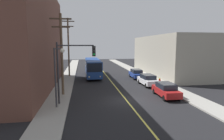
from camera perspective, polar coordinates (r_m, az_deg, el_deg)
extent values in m
plane|color=black|center=(20.12, 4.51, -9.35)|extent=(120.00, 120.00, 0.00)
cube|color=gray|center=(29.39, -14.19, -3.97)|extent=(2.50, 90.00, 0.15)
cube|color=gray|center=(31.58, 13.07, -3.14)|extent=(2.50, 90.00, 0.15)
cube|color=#D8CC4C|center=(34.51, -1.37, -2.16)|extent=(0.16, 60.00, 0.01)
cube|color=brown|center=(27.27, -28.54, 8.34)|extent=(10.00, 22.51, 13.28)
cube|color=black|center=(26.40, -17.63, -2.03)|extent=(0.06, 15.76, 1.30)
cube|color=black|center=(26.08, -17.92, 4.91)|extent=(0.06, 15.76, 1.30)
cube|color=black|center=(26.15, -18.21, 11.93)|extent=(0.06, 15.76, 1.30)
cube|color=black|center=(26.60, -18.51, 18.81)|extent=(0.06, 15.76, 1.30)
cube|color=gray|center=(39.86, 19.54, 4.28)|extent=(12.00, 20.91, 7.69)
cube|color=black|center=(37.56, 11.38, 0.95)|extent=(0.06, 14.64, 1.30)
cube|color=black|center=(37.34, 11.51, 5.84)|extent=(0.06, 14.64, 1.30)
cube|color=navy|center=(35.35, -5.98, 1.02)|extent=(2.60, 12.01, 2.75)
cube|color=black|center=(29.35, -5.38, 0.71)|extent=(2.35, 0.09, 1.40)
cube|color=black|center=(41.23, -6.42, 2.82)|extent=(2.30, 0.09, 1.10)
cube|color=black|center=(35.25, -8.03, 1.82)|extent=(0.10, 10.20, 1.10)
cube|color=black|center=(35.38, -3.96, 1.90)|extent=(0.10, 10.20, 1.10)
cube|color=orange|center=(29.30, -5.39, 1.88)|extent=(1.79, 0.07, 0.30)
sphere|color=#F9D872|center=(29.48, -7.07, -2.13)|extent=(0.24, 0.24, 0.24)
sphere|color=#F9D872|center=(29.59, -3.61, -2.05)|extent=(0.24, 0.24, 0.24)
cylinder|color=black|center=(31.34, -7.59, -2.30)|extent=(0.30, 1.00, 1.00)
cylinder|color=black|center=(31.47, -3.49, -2.21)|extent=(0.30, 1.00, 1.00)
cylinder|color=black|center=(38.95, -7.87, -0.37)|extent=(0.30, 1.00, 1.00)
cylinder|color=black|center=(39.05, -4.57, -0.30)|extent=(0.30, 1.00, 1.00)
cube|color=maroon|center=(22.07, 16.26, -6.30)|extent=(1.93, 4.45, 0.70)
cube|color=black|center=(21.93, 16.32, -4.65)|extent=(1.69, 2.51, 0.60)
cylinder|color=black|center=(20.52, 15.84, -8.35)|extent=(0.24, 0.65, 0.64)
cylinder|color=black|center=(21.19, 19.86, -8.01)|extent=(0.24, 0.65, 0.64)
cylinder|color=black|center=(23.21, 12.91, -6.40)|extent=(0.24, 0.65, 0.64)
cylinder|color=black|center=(23.80, 16.55, -6.17)|extent=(0.24, 0.65, 0.64)
cube|color=silver|center=(27.68, 10.97, -3.34)|extent=(1.91, 4.44, 0.70)
cube|color=black|center=(27.56, 11.00, -2.01)|extent=(1.68, 2.50, 0.60)
cylinder|color=black|center=(26.09, 10.52, -4.78)|extent=(0.24, 0.65, 0.64)
cylinder|color=black|center=(26.70, 13.73, -4.58)|extent=(0.24, 0.65, 0.64)
cylinder|color=black|center=(28.85, 8.38, -3.54)|extent=(0.24, 0.65, 0.64)
cylinder|color=black|center=(29.41, 11.34, -3.40)|extent=(0.24, 0.65, 0.64)
cube|color=navy|center=(33.30, 7.51, -1.42)|extent=(1.91, 4.44, 0.70)
cube|color=black|center=(33.21, 7.53, -0.31)|extent=(1.68, 2.50, 0.60)
cylinder|color=black|center=(31.73, 6.81, -2.50)|extent=(0.24, 0.65, 0.64)
cylinder|color=black|center=(32.16, 9.58, -2.41)|extent=(0.24, 0.65, 0.64)
cylinder|color=black|center=(34.60, 5.57, -1.64)|extent=(0.24, 0.65, 0.64)
cylinder|color=black|center=(35.00, 8.12, -1.57)|extent=(0.24, 0.65, 0.64)
cylinder|color=brown|center=(21.97, -15.20, 4.52)|extent=(0.28, 0.28, 9.25)
cube|color=#4C3D2D|center=(22.14, -15.58, 14.98)|extent=(2.40, 0.16, 0.16)
cube|color=#4C3D2D|center=(22.04, -15.49, 12.66)|extent=(2.00, 0.16, 0.16)
cylinder|color=brown|center=(35.30, -13.25, 6.78)|extent=(0.28, 0.28, 10.64)
cube|color=#4C3D2D|center=(35.56, -13.49, 14.40)|extent=(2.40, 0.16, 0.16)
cube|color=#4C3D2D|center=(35.46, -13.44, 12.96)|extent=(2.00, 0.16, 0.16)
cylinder|color=#2D2D33|center=(18.66, -16.31, -1.05)|extent=(0.18, 0.18, 6.00)
cylinder|color=#2D2D33|center=(18.32, -11.15, 7.43)|extent=(3.50, 0.12, 0.12)
cube|color=black|center=(18.35, -5.61, 5.82)|extent=(0.32, 0.36, 1.00)
sphere|color=#2D2D2D|center=(18.16, -5.58, 6.81)|extent=(0.22, 0.22, 0.22)
sphere|color=#2D2D2D|center=(18.16, -5.57, 5.81)|extent=(0.22, 0.22, 0.22)
sphere|color=green|center=(18.18, -5.56, 4.80)|extent=(0.22, 0.22, 0.22)
cylinder|color=#38383D|center=(17.64, -17.04, -2.39)|extent=(0.16, 0.16, 5.50)
cylinder|color=#38383D|center=(17.35, -16.23, 6.28)|extent=(0.70, 0.10, 0.10)
sphere|color=#EAE5C6|center=(17.31, -15.05, 5.83)|extent=(0.40, 0.40, 0.40)
cylinder|color=red|center=(28.83, 14.44, -3.35)|extent=(0.26, 0.26, 0.70)
sphere|color=gold|center=(28.76, 14.46, -2.62)|extent=(0.24, 0.24, 0.24)
cylinder|color=red|center=(28.75, 14.15, -3.17)|extent=(0.12, 0.10, 0.10)
cylinder|color=red|center=(28.87, 14.74, -3.14)|extent=(0.12, 0.10, 0.10)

